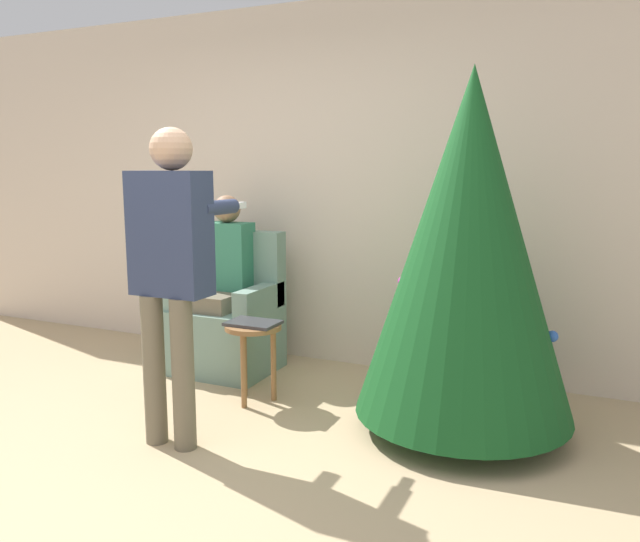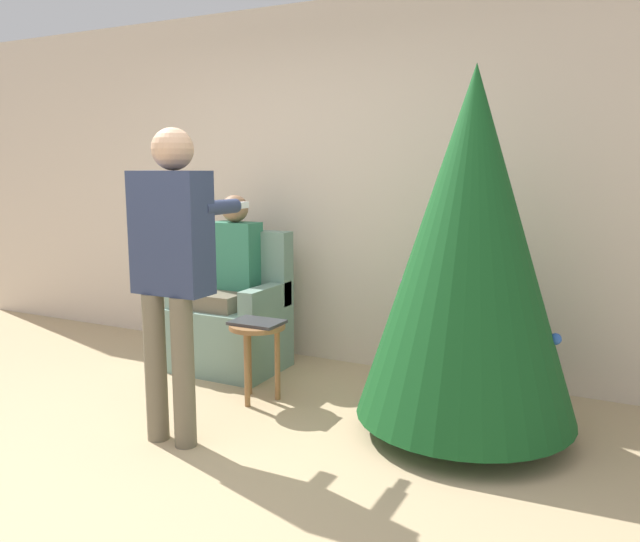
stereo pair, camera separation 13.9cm
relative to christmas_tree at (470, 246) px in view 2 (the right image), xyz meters
The scene contains 8 objects.
ground_plane 2.09m from the christmas_tree, 133.29° to the right, with size 14.00×14.00×0.00m, color tan.
wall_back 1.56m from the christmas_tree, 142.88° to the left, with size 8.00×0.06×2.70m.
christmas_tree is the anchor object (origin of this frame).
armchair 2.02m from the christmas_tree, 167.77° to the left, with size 0.76×0.61×1.03m.
person_seated 1.92m from the christmas_tree, 168.55° to the left, with size 0.36×0.46×1.30m.
person_standing 1.61m from the christmas_tree, 150.60° to the right, with size 0.44×0.57×1.70m.
side_stool 1.48m from the christmas_tree, behind, with size 0.36×0.36×0.51m.
laptop 1.43m from the christmas_tree, behind, with size 0.32×0.23×0.02m.
Camera 2 is at (2.01, -2.07, 1.49)m, focal length 35.00 mm.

